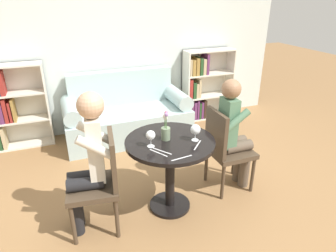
# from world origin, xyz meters

# --- Properties ---
(ground_plane) EXTENTS (16.00, 16.00, 0.00)m
(ground_plane) POSITION_xyz_m (0.00, 0.00, 0.00)
(ground_plane) COLOR olive
(back_wall) EXTENTS (5.20, 0.05, 2.70)m
(back_wall) POSITION_xyz_m (0.00, 2.12, 1.35)
(back_wall) COLOR silver
(back_wall) RESTS_ON ground_plane
(round_table) EXTENTS (0.82, 0.82, 0.74)m
(round_table) POSITION_xyz_m (0.00, 0.00, 0.56)
(round_table) COLOR black
(round_table) RESTS_ON ground_plane
(couch) EXTENTS (1.73, 0.80, 0.92)m
(couch) POSITION_xyz_m (0.00, 1.70, 0.31)
(couch) COLOR #A8C1C1
(couch) RESTS_ON ground_plane
(bookshelf_left) EXTENTS (0.82, 0.28, 1.13)m
(bookshelf_left) POSITION_xyz_m (-1.53, 1.96, 0.58)
(bookshelf_left) COLOR silver
(bookshelf_left) RESTS_ON ground_plane
(bookshelf_right) EXTENTS (0.82, 0.28, 1.13)m
(bookshelf_right) POSITION_xyz_m (1.32, 1.96, 0.54)
(bookshelf_right) COLOR silver
(bookshelf_right) RESTS_ON ground_plane
(chair_left) EXTENTS (0.47, 0.47, 0.90)m
(chair_left) POSITION_xyz_m (-0.65, -0.03, 0.49)
(chair_left) COLOR #473828
(chair_left) RESTS_ON ground_plane
(chair_right) EXTENTS (0.42, 0.42, 0.90)m
(chair_right) POSITION_xyz_m (0.65, 0.10, 0.49)
(chair_right) COLOR #473828
(chair_right) RESTS_ON ground_plane
(person_left) EXTENTS (0.45, 0.38, 1.27)m
(person_left) POSITION_xyz_m (-0.73, -0.01, 0.69)
(person_left) COLOR black
(person_left) RESTS_ON ground_plane
(person_right) EXTENTS (0.42, 0.34, 1.21)m
(person_right) POSITION_xyz_m (0.74, 0.10, 0.63)
(person_right) COLOR brown
(person_right) RESTS_ON ground_plane
(wine_glass_left) EXTENTS (0.08, 0.08, 0.15)m
(wine_glass_left) POSITION_xyz_m (-0.20, -0.05, 0.84)
(wine_glass_left) COLOR white
(wine_glass_left) RESTS_ON round_table
(wine_glass_right) EXTENTS (0.09, 0.09, 0.15)m
(wine_glass_right) POSITION_xyz_m (0.21, -0.08, 0.84)
(wine_glass_right) COLOR white
(wine_glass_right) RESTS_ON round_table
(flower_vase) EXTENTS (0.08, 0.08, 0.27)m
(flower_vase) POSITION_xyz_m (-0.03, 0.03, 0.83)
(flower_vase) COLOR gray
(flower_vase) RESTS_ON round_table
(knife_left_setting) EXTENTS (0.19, 0.03, 0.00)m
(knife_left_setting) POSITION_xyz_m (-0.03, -0.33, 0.74)
(knife_left_setting) COLOR silver
(knife_left_setting) RESTS_ON round_table
(fork_left_setting) EXTENTS (0.10, 0.17, 0.00)m
(fork_left_setting) POSITION_xyz_m (-0.17, -0.18, 0.74)
(fork_left_setting) COLOR silver
(fork_left_setting) RESTS_ON round_table
(knife_right_setting) EXTENTS (0.14, 0.15, 0.00)m
(knife_right_setting) POSITION_xyz_m (0.19, -0.17, 0.74)
(knife_right_setting) COLOR silver
(knife_right_setting) RESTS_ON round_table
(fork_right_setting) EXTENTS (0.12, 0.16, 0.00)m
(fork_right_setting) POSITION_xyz_m (-0.14, -0.16, 0.74)
(fork_right_setting) COLOR silver
(fork_right_setting) RESTS_ON round_table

